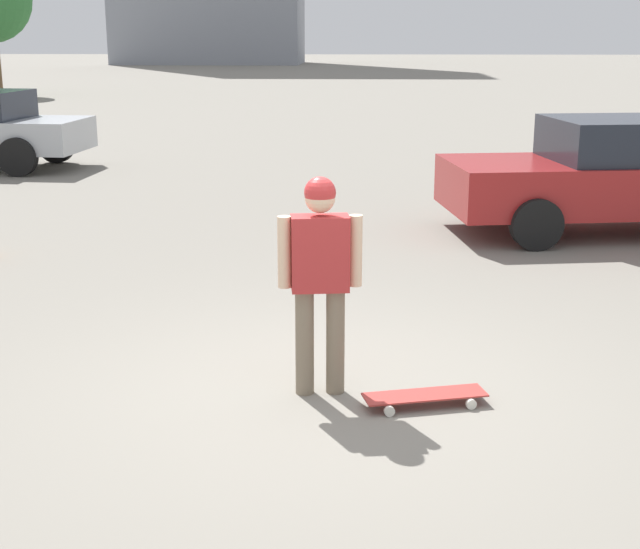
{
  "coord_description": "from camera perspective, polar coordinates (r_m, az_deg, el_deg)",
  "views": [
    {
      "loc": [
        6.02,
        0.3,
        2.52
      ],
      "look_at": [
        0.0,
        0.0,
        0.89
      ],
      "focal_mm": 50.0,
      "sensor_mm": 36.0,
      "label": 1
    }
  ],
  "objects": [
    {
      "name": "person",
      "position": [
        6.23,
        0.0,
        0.5
      ],
      "size": [
        0.25,
        0.59,
        1.58
      ],
      "rotation": [
        0.0,
        0.0,
        1.7
      ],
      "color": "#7A6B56",
      "rests_on": "ground_plane"
    },
    {
      "name": "car_parked_near",
      "position": [
        12.24,
        18.71,
        6.08
      ],
      "size": [
        2.46,
        4.67,
        1.48
      ],
      "rotation": [
        0.0,
        0.0,
        -1.42
      ],
      "color": "maroon",
      "rests_on": "ground_plane"
    },
    {
      "name": "skateboard",
      "position": [
        6.33,
        6.73,
        -7.73
      ],
      "size": [
        0.45,
        0.9,
        0.09
      ],
      "rotation": [
        0.0,
        0.0,
        -1.31
      ],
      "color": "#A5332D",
      "rests_on": "ground_plane"
    },
    {
      "name": "ground_plane",
      "position": [
        6.53,
        0.0,
        -7.54
      ],
      "size": [
        220.0,
        220.0,
        0.0
      ],
      "primitive_type": "plane",
      "color": "gray"
    }
  ]
}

